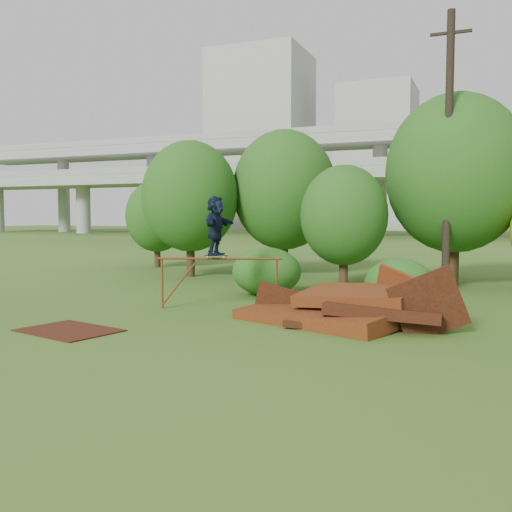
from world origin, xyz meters
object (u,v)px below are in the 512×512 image
at_px(utility_pole, 448,151).
at_px(flat_plate, 69,330).
at_px(scrap_pile, 344,309).
at_px(skater, 216,226).

bearing_deg(utility_pole, flat_plate, -124.93).
xyz_separation_m(flat_plate, utility_pole, (7.62, 10.91, 5.00)).
height_order(flat_plate, utility_pole, utility_pole).
bearing_deg(scrap_pile, skater, 168.96).
distance_m(scrap_pile, utility_pole, 9.02).
xyz_separation_m(scrap_pile, skater, (-3.97, 0.77, 2.07)).
xyz_separation_m(scrap_pile, utility_pole, (1.89, 7.49, 4.66)).
distance_m(skater, utility_pole, 9.28).
bearing_deg(skater, scrap_pile, -103.09).
bearing_deg(scrap_pile, utility_pole, 75.87).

